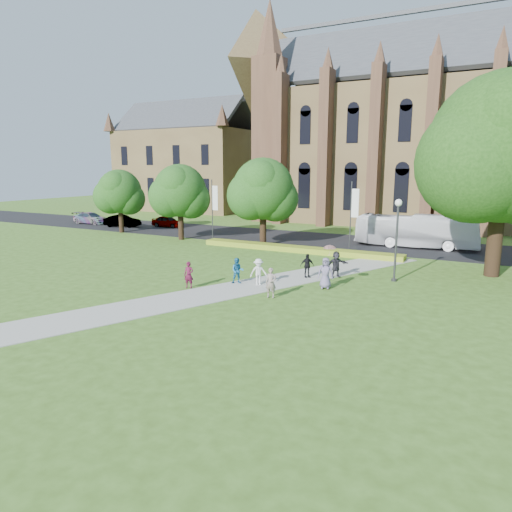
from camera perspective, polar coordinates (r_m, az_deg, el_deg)
The scene contains 25 objects.
ground at distance 27.13m, azimuth -1.70°, elevation -4.32°, with size 160.00×160.00×0.00m, color #3C5C1B.
road at distance 45.23m, azimuth 10.86°, elevation 1.73°, with size 160.00×10.00×0.02m, color black.
footpath at distance 27.96m, azimuth -0.69°, elevation -3.80°, with size 3.20×30.00×0.04m, color #B2B2A8.
flower_hedge at distance 39.54m, azimuth 5.19°, elevation 0.87°, with size 18.00×1.40×0.45m, color gold.
cathedral at distance 62.82m, azimuth 25.99°, elevation 15.28°, with size 52.60×18.25×28.00m.
building_west at distance 79.98m, azimuth -8.33°, elevation 12.39°, with size 22.00×14.00×18.30m.
streetlamp at distance 30.00m, azimuth 17.21°, elevation 3.11°, with size 0.44×0.44×5.24m.
large_tree at distance 33.78m, azimuth 28.59°, elevation 11.74°, with size 9.60×9.60×13.20m.
street_tree_0 at distance 46.20m, azimuth -9.50°, elevation 8.04°, with size 5.20×5.20×7.50m.
street_tree_1 at distance 41.82m, azimuth 0.89°, elevation 8.36°, with size 5.60×5.60×8.05m.
street_tree_2 at distance 52.85m, azimuth -16.70°, elevation 7.71°, with size 4.80×4.80×6.95m.
banner_pole_0 at distance 39.64m, azimuth 11.92°, elevation 5.32°, with size 0.70×0.10×6.00m.
banner_pole_1 at distance 45.49m, azimuth -5.38°, elevation 6.22°, with size 0.70×0.10×6.00m.
tour_coach at distance 43.69m, azimuth 19.39°, elevation 2.96°, with size 2.50×10.67×2.97m, color white.
car_0 at distance 56.42m, azimuth -10.98°, elevation 4.26°, with size 1.63×4.04×1.38m, color gray.
car_1 at distance 57.98m, azimuth -16.37°, elevation 4.23°, with size 1.53×4.39×1.45m, color gray.
car_2 at distance 62.56m, azimuth -19.94°, elevation 4.48°, with size 2.01×4.95×1.44m, color gray.
pedestrian_0 at distance 27.64m, azimuth -8.40°, elevation -2.34°, with size 0.58×0.38×1.60m, color #53132D.
pedestrian_1 at distance 28.43m, azimuth -2.32°, elevation -1.85°, with size 0.78×0.61×1.60m, color #1D6591.
pedestrian_2 at distance 28.04m, azimuth 0.32°, elevation -1.99°, with size 1.06×0.61×1.64m, color silver.
pedestrian_3 at distance 30.14m, azimuth 6.40°, elevation -1.20°, with size 0.92×0.39×1.58m, color black.
pedestrian_4 at distance 27.54m, azimuth 8.69°, elevation -2.12°, with size 0.91×0.59×1.87m, color slate.
pedestrian_5 at distance 30.45m, azimuth 9.98°, elevation -1.02°, with size 1.61×0.51×1.73m, color #26252C.
pedestrian_6 at distance 25.36m, azimuth 1.88°, elevation -3.36°, with size 0.61×0.40×1.68m, color gray.
parasol at distance 27.32m, azimuth 9.19°, elevation 0.47°, with size 0.75×0.75×0.66m, color #EAA5B8.
Camera 1 is at (12.89, -22.76, 7.19)m, focal length 32.00 mm.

